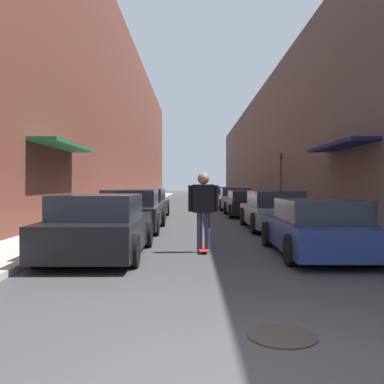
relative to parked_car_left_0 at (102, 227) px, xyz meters
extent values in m
plane|color=#38383A|center=(2.33, 20.75, -0.64)|extent=(146.88, 146.88, 0.00)
cube|color=#A3A099|center=(-1.98, 27.43, -0.58)|extent=(1.80, 66.77, 0.12)
cube|color=#A3A099|center=(6.65, 27.43, -0.58)|extent=(1.80, 66.77, 0.12)
cube|color=brown|center=(-4.88, 27.43, 6.06)|extent=(4.00, 66.77, 13.40)
cube|color=#1E6038|center=(-2.48, 5.73, 2.26)|extent=(1.00, 4.80, 0.12)
cube|color=#564C47|center=(9.55, 27.43, 4.03)|extent=(4.00, 66.77, 9.33)
cube|color=#141947|center=(7.15, 5.73, 2.26)|extent=(1.00, 4.80, 0.12)
cube|color=black|center=(0.00, 0.05, -0.14)|extent=(1.86, 4.21, 0.66)
cube|color=#232833|center=(0.00, -0.16, 0.45)|extent=(1.63, 2.19, 0.50)
cylinder|color=black|center=(-0.90, 1.35, -0.33)|extent=(0.18, 0.62, 0.62)
cylinder|color=black|center=(0.90, 1.35, -0.33)|extent=(0.18, 0.62, 0.62)
cylinder|color=black|center=(-0.90, -1.25, -0.33)|extent=(0.18, 0.62, 0.62)
cylinder|color=black|center=(0.90, -1.25, -0.33)|extent=(0.18, 0.62, 0.62)
cube|color=#232326|center=(-0.02, 5.15, -0.12)|extent=(1.96, 4.61, 0.66)
cube|color=#232833|center=(-0.02, 4.92, 0.48)|extent=(1.69, 2.41, 0.52)
cylinder|color=black|center=(-0.94, 6.56, -0.30)|extent=(0.18, 0.69, 0.69)
cylinder|color=black|center=(0.89, 6.56, -0.30)|extent=(0.18, 0.69, 0.69)
cylinder|color=black|center=(-0.94, 3.73, -0.30)|extent=(0.18, 0.69, 0.69)
cylinder|color=black|center=(0.89, 3.73, -0.30)|extent=(0.18, 0.69, 0.69)
cube|color=#232326|center=(-0.11, 10.41, -0.14)|extent=(1.86, 4.71, 0.62)
cube|color=#232833|center=(-0.11, 10.18, 0.44)|extent=(1.61, 2.46, 0.55)
cylinder|color=black|center=(-0.98, 11.86, -0.30)|extent=(0.18, 0.68, 0.68)
cylinder|color=black|center=(0.77, 11.86, -0.30)|extent=(0.18, 0.68, 0.68)
cylinder|color=black|center=(-0.98, 8.96, -0.30)|extent=(0.18, 0.68, 0.68)
cylinder|color=black|center=(0.77, 8.96, -0.30)|extent=(0.18, 0.68, 0.68)
cube|color=navy|center=(4.73, 0.21, -0.18)|extent=(1.83, 4.21, 0.58)
cube|color=#232833|center=(4.73, 0.00, 0.35)|extent=(1.59, 2.20, 0.47)
cylinder|color=black|center=(3.86, 1.51, -0.33)|extent=(0.18, 0.61, 0.61)
cylinder|color=black|center=(5.60, 1.51, -0.33)|extent=(0.18, 0.61, 0.61)
cylinder|color=black|center=(3.86, -1.09, -0.33)|extent=(0.18, 0.61, 0.61)
cube|color=gray|center=(4.79, 5.60, -0.14)|extent=(1.77, 4.59, 0.62)
cube|color=#232833|center=(4.79, 5.37, 0.43)|extent=(1.55, 2.39, 0.52)
cylinder|color=black|center=(3.93, 7.03, -0.30)|extent=(0.18, 0.67, 0.67)
cylinder|color=black|center=(5.66, 7.03, -0.30)|extent=(0.18, 0.67, 0.67)
cylinder|color=black|center=(3.93, 4.18, -0.30)|extent=(0.18, 0.67, 0.67)
cylinder|color=black|center=(5.66, 4.18, -0.30)|extent=(0.18, 0.67, 0.67)
cube|color=black|center=(4.59, 11.78, -0.13)|extent=(1.72, 4.68, 0.67)
cube|color=#232833|center=(4.59, 11.54, 0.41)|extent=(1.51, 2.44, 0.40)
cylinder|color=black|center=(3.75, 13.23, -0.32)|extent=(0.18, 0.65, 0.65)
cylinder|color=black|center=(5.43, 13.23, -0.32)|extent=(0.18, 0.65, 0.65)
cylinder|color=black|center=(3.75, 10.33, -0.32)|extent=(0.18, 0.65, 0.65)
cylinder|color=black|center=(5.43, 10.33, -0.32)|extent=(0.18, 0.65, 0.65)
cube|color=#B7B7BC|center=(4.61, 17.24, -0.10)|extent=(1.87, 4.21, 0.69)
cube|color=#232833|center=(4.61, 17.03, 0.47)|extent=(1.64, 2.19, 0.46)
cylinder|color=black|center=(3.70, 18.54, -0.29)|extent=(0.18, 0.70, 0.70)
cylinder|color=black|center=(5.52, 18.54, -0.29)|extent=(0.18, 0.70, 0.70)
cylinder|color=black|center=(3.70, 15.94, -0.29)|extent=(0.18, 0.70, 0.70)
cylinder|color=black|center=(5.52, 15.94, -0.29)|extent=(0.18, 0.70, 0.70)
cube|color=navy|center=(4.68, 22.48, -0.11)|extent=(2.05, 4.80, 0.67)
cube|color=#232833|center=(4.68, 22.24, 0.43)|extent=(1.77, 2.51, 0.42)
cylinder|color=black|center=(3.72, 23.95, -0.29)|extent=(0.18, 0.69, 0.69)
cylinder|color=black|center=(5.63, 23.95, -0.29)|extent=(0.18, 0.69, 0.69)
cylinder|color=black|center=(3.72, 21.01, -0.29)|extent=(0.18, 0.69, 0.69)
cylinder|color=black|center=(5.63, 21.01, -0.29)|extent=(0.18, 0.69, 0.69)
cube|color=silver|center=(4.60, 28.15, -0.14)|extent=(1.75, 4.74, 0.63)
cube|color=#232833|center=(4.60, 27.91, 0.44)|extent=(1.53, 2.46, 0.54)
cylinder|color=black|center=(3.75, 29.61, -0.30)|extent=(0.18, 0.68, 0.68)
cylinder|color=black|center=(5.45, 29.61, -0.30)|extent=(0.18, 0.68, 0.68)
cylinder|color=black|center=(3.75, 26.68, -0.30)|extent=(0.18, 0.68, 0.68)
cylinder|color=black|center=(5.45, 26.68, -0.30)|extent=(0.18, 0.68, 0.68)
cube|color=#B2231E|center=(2.24, 0.59, -0.57)|extent=(0.20, 0.78, 0.02)
cylinder|color=beige|center=(2.17, 0.83, -0.61)|extent=(0.03, 0.06, 0.06)
cylinder|color=beige|center=(2.32, 0.83, -0.61)|extent=(0.03, 0.06, 0.06)
cylinder|color=beige|center=(2.17, 0.34, -0.61)|extent=(0.03, 0.06, 0.06)
cylinder|color=beige|center=(2.32, 0.34, -0.61)|extent=(0.03, 0.06, 0.06)
cylinder|color=#2D3351|center=(2.16, 0.59, -0.15)|extent=(0.12, 0.12, 0.83)
cylinder|color=#2D3351|center=(2.33, 0.59, -0.15)|extent=(0.12, 0.12, 0.83)
cube|color=black|center=(2.24, 0.59, 0.59)|extent=(0.50, 0.22, 0.64)
sphere|color=#8C664C|center=(2.24, 0.59, 1.04)|extent=(0.27, 0.27, 0.27)
cylinder|color=black|center=(1.94, 0.59, 0.59)|extent=(0.10, 0.10, 0.60)
cylinder|color=black|center=(2.54, 0.59, 0.59)|extent=(0.10, 0.10, 0.60)
cylinder|color=#332D28|center=(2.90, -4.86, -0.63)|extent=(0.70, 0.70, 0.02)
cylinder|color=#2D2D2D|center=(7.21, 15.96, 1.12)|extent=(0.10, 0.10, 3.28)
cube|color=#332D0F|center=(7.21, 15.96, 2.54)|extent=(0.16, 0.16, 0.45)
sphere|color=red|center=(7.21, 15.87, 2.65)|extent=(0.11, 0.11, 0.11)
camera|label=1|loc=(1.98, -9.16, 0.91)|focal=40.00mm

